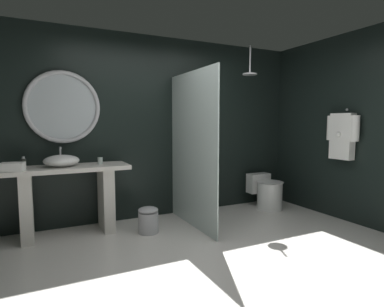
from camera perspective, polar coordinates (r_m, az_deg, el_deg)
The scene contains 14 objects.
ground_plane at distance 3.29m, azimuth 5.39°, elevation -19.26°, with size 5.76×5.76×0.00m, color silver.
back_wall_panel at distance 4.70m, azimuth -6.74°, elevation 4.60°, with size 4.80×0.10×2.60m, color black.
side_wall_right at distance 5.12m, azimuth 23.80°, elevation 4.25°, with size 0.10×2.47×2.60m, color black.
vanity_counter at distance 4.20m, azimuth -21.34°, elevation -6.57°, with size 1.46×0.53×0.85m.
vessel_sink at distance 4.13m, azimuth -22.35°, elevation -1.20°, with size 0.41×0.34×0.23m.
tumbler_cup at distance 4.21m, azimuth -16.13°, elevation -1.25°, with size 0.06×0.06×0.09m, color silver.
soap_dispenser at distance 4.08m, azimuth -27.94°, elevation -1.61°, with size 0.05×0.05×0.14m.
round_wall_mirror at distance 4.36m, azimuth -22.13°, elevation 7.72°, with size 0.91×0.06×0.91m.
shower_glass_panel at distance 4.17m, azimuth 0.08°, elevation 0.63°, with size 0.02×1.32×2.04m, color silver.
rain_shower_head at distance 4.94m, azimuth 10.33°, elevation 14.29°, with size 0.21×0.21×0.42m.
hanging_bathrobe at distance 4.83m, azimuth 25.33°, elevation 3.16°, with size 0.20×0.49×0.70m.
toilet at distance 5.28m, azimuth 13.27°, elevation -6.74°, with size 0.41×0.61×0.53m.
waste_bin at distance 4.10m, azimuth -7.84°, elevation -11.67°, with size 0.25×0.25×0.33m.
folded_hand_towel at distance 3.97m, azimuth -29.52°, elevation -2.12°, with size 0.23×0.18×0.10m, color white.
Camera 1 is at (-1.58, -2.53, 1.38)m, focal length 29.77 mm.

